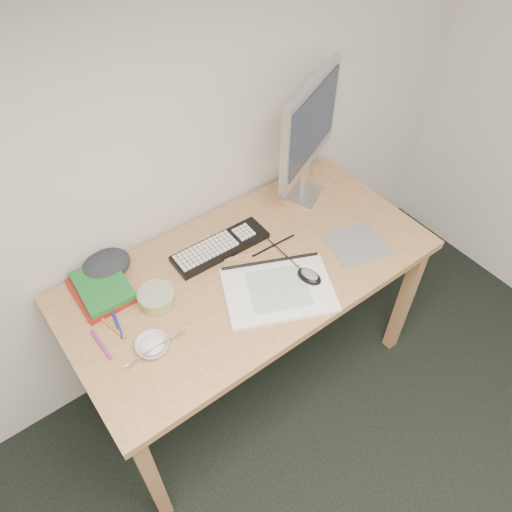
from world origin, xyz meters
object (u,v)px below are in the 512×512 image
(sketchpad, at_px, (278,290))
(rice_bowl, at_px, (153,346))
(monitor, at_px, (310,128))
(desk, at_px, (250,282))
(keyboard, at_px, (220,247))

(sketchpad, height_order, rice_bowl, rice_bowl)
(rice_bowl, bearing_deg, monitor, 18.17)
(monitor, relative_size, rice_bowl, 4.85)
(desk, bearing_deg, sketchpad, -82.14)
(sketchpad, bearing_deg, monitor, 64.70)
(monitor, distance_m, rice_bowl, 1.00)
(desk, bearing_deg, monitor, 24.83)
(sketchpad, xyz_separation_m, keyboard, (-0.05, 0.30, 0.01))
(keyboard, bearing_deg, sketchpad, -78.94)
(monitor, bearing_deg, sketchpad, -165.13)
(keyboard, height_order, monitor, monitor)
(desk, relative_size, keyboard, 3.61)
(monitor, bearing_deg, rice_bowl, 173.11)
(keyboard, distance_m, monitor, 0.57)
(keyboard, xyz_separation_m, rice_bowl, (-0.43, -0.24, 0.01))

